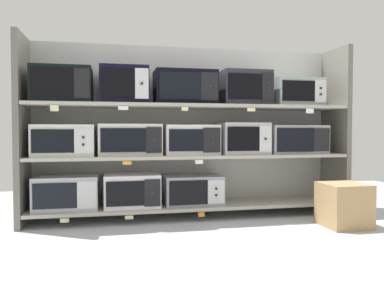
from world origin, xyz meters
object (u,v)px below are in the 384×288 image
Objects in this scene: microwave_8 at (63,85)px; microwave_11 at (244,89)px; microwave_3 at (64,140)px; microwave_12 at (295,93)px; microwave_10 at (185,88)px; microwave_4 at (130,140)px; microwave_6 at (242,138)px; microwave_0 at (67,192)px; shipping_carton at (344,205)px; microwave_2 at (193,190)px; microwave_5 at (191,140)px; microwave_7 at (294,139)px; microwave_1 at (132,190)px; microwave_9 at (124,86)px.

microwave_8 is 1.69m from microwave_11.
microwave_3 is 0.49m from microwave_8.
microwave_10 is at bearing -179.99° from microwave_12.
microwave_4 is 1.08m from microwave_6.
microwave_0 is 1.15× the size of microwave_12.
microwave_8 is at bearing 165.17° from shipping_carton.
microwave_8 is at bearing -180.00° from microwave_10.
microwave_10 is 0.59m from microwave_11.
microwave_11 is at bearing 0.01° from microwave_8.
microwave_6 is at bearing 138.28° from shipping_carton.
microwave_11 is 0.54m from microwave_12.
microwave_2 is at bearing -179.98° from microwave_12.
microwave_12 reaches higher than microwave_6.
microwave_6 is at bearing -0.00° from microwave_0.
microwave_11 is at bearing -0.01° from microwave_5.
microwave_3 is 1.75m from microwave_11.
microwave_3 and microwave_7 have the same top height.
microwave_10 is at bearing 179.99° from microwave_7.
microwave_6 reaches higher than shipping_carton.
shipping_carton is at bearing -14.97° from microwave_0.
microwave_4 is at bearing -179.81° from microwave_1.
microwave_1 is 1.07× the size of microwave_11.
microwave_6 is at bearing -0.01° from microwave_5.
microwave_11 reaches higher than microwave_0.
microwave_12 is (2.22, -0.00, 0.47)m from microwave_3.
microwave_11 is at bearing 0.00° from microwave_9.
microwave_3 is 1.20× the size of microwave_9.
microwave_5 is at bearing 0.26° from microwave_10.
microwave_12 is (1.64, 0.00, 0.46)m from microwave_4.
microwave_0 is 0.97× the size of microwave_4.
microwave_9 is 0.57m from microwave_10.
microwave_7 is (1.06, -0.00, -0.00)m from microwave_5.
microwave_12 reaches higher than microwave_5.
microwave_4 is at bearing 0.02° from microwave_8.
microwave_10 is (-0.06, -0.00, 0.49)m from microwave_5.
microwave_6 is at bearing 0.01° from microwave_8.
microwave_0 is at bearing 179.99° from microwave_7.
shipping_carton is at bearing -19.53° from microwave_1.
microwave_4 is at bearing 179.98° from microwave_10.
microwave_8 reaches higher than microwave_1.
microwave_2 is at bearing -0.13° from microwave_10.
microwave_8 is 1.05× the size of microwave_12.
microwave_12 is (2.23, 0.00, -0.02)m from microwave_8.
microwave_0 is 0.96× the size of microwave_10.
microwave_4 is 1.21× the size of microwave_11.
microwave_7 is at bearing -0.01° from microwave_10.
microwave_2 is at bearing -179.96° from microwave_11.
microwave_11 reaches higher than microwave_3.
microwave_5 is 1.36× the size of shipping_carton.
microwave_11 is 1.26× the size of shipping_carton.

